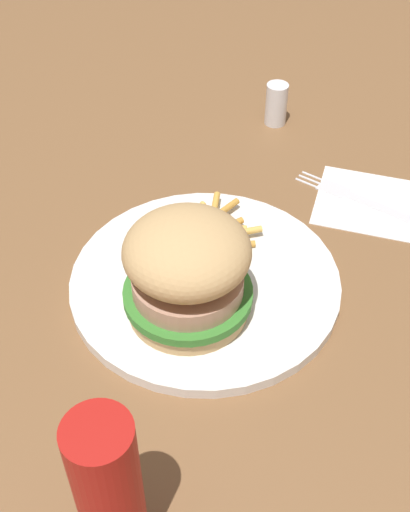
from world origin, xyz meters
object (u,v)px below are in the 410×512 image
object	(u,v)px
sandwich	(187,270)
ketchup_bottle	(109,493)
plate	(205,282)
fork	(365,200)
fries_pile	(208,231)
salt_shaker	(276,104)
napkin	(366,202)

from	to	relation	value
sandwich	ketchup_bottle	size ratio (longest dim) A/B	0.81
plate	fork	size ratio (longest dim) A/B	1.66
sandwich	fries_pile	xyz separation A→B (m)	(0.01, 0.10, -0.05)
plate	sandwich	bearing A→B (deg)	-104.04
fork	salt_shaker	bearing A→B (deg)	125.95
plate	napkin	bearing A→B (deg)	43.21
napkin	salt_shaker	xyz separation A→B (m)	(-0.11, 0.15, 0.03)
napkin	fork	size ratio (longest dim) A/B	0.69
napkin	salt_shaker	world-z (taller)	salt_shaker
sandwich	ketchup_bottle	distance (m)	0.22
napkin	ketchup_bottle	xyz separation A→B (m)	(-0.19, -0.41, 0.07)
fork	ketchup_bottle	size ratio (longest dim) A/B	1.08
napkin	ketchup_bottle	world-z (taller)	ketchup_bottle
fries_pile	ketchup_bottle	world-z (taller)	ketchup_bottle
napkin	plate	bearing A→B (deg)	-136.79
fries_pile	ketchup_bottle	size ratio (longest dim) A/B	0.77
napkin	fork	distance (m)	0.00
salt_shaker	fork	bearing A→B (deg)	-54.05
plate	ketchup_bottle	world-z (taller)	ketchup_bottle
ketchup_bottle	fries_pile	bearing A→B (deg)	85.96
ketchup_bottle	salt_shaker	size ratio (longest dim) A/B	2.69
napkin	salt_shaker	size ratio (longest dim) A/B	2.00
plate	ketchup_bottle	xyz separation A→B (m)	(-0.03, -0.26, 0.07)
plate	salt_shaker	bearing A→B (deg)	80.33
sandwich	salt_shaker	size ratio (longest dim) A/B	2.17
fries_pile	fork	bearing A→B (deg)	28.77
plate	sandwich	world-z (taller)	sandwich
napkin	fork	xyz separation A→B (m)	(-0.00, 0.00, 0.00)
fork	ketchup_bottle	bearing A→B (deg)	-114.80
sandwich	ketchup_bottle	bearing A→B (deg)	-94.66
sandwich	salt_shaker	bearing A→B (deg)	79.80
sandwich	napkin	bearing A→B (deg)	48.25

